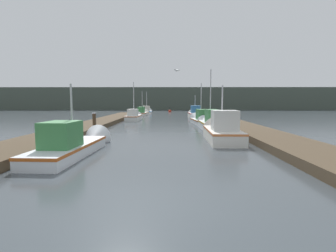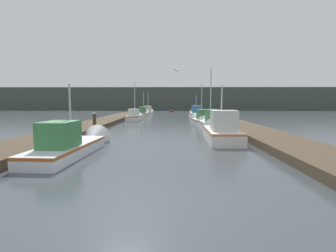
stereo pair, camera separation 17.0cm
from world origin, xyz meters
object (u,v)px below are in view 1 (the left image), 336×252
fishing_boat_4 (134,117)px  mooring_piling_0 (196,111)px  seagull_lead (177,70)px  fishing_boat_1 (221,131)px  mooring_piling_1 (94,123)px  channel_buoy (170,111)px  fishing_boat_3 (200,119)px  fishing_boat_0 (76,143)px  fishing_boat_5 (195,114)px  fishing_boat_7 (147,111)px  fishing_boat_6 (142,113)px  fishing_boat_2 (210,123)px

fishing_boat_4 → mooring_piling_0: bearing=56.3°
seagull_lead → fishing_boat_1: bearing=-109.4°
mooring_piling_1 → channel_buoy: size_ratio=1.26×
fishing_boat_3 → fishing_boat_0: bearing=-120.3°
fishing_boat_4 → fishing_boat_5: bearing=36.3°
mooring_piling_1 → fishing_boat_7: bearing=87.4°
fishing_boat_7 → channel_buoy: (3.92, 5.63, -0.20)m
fishing_boat_5 → fishing_boat_6: fishing_boat_6 is taller
fishing_boat_2 → fishing_boat_7: size_ratio=1.24×
mooring_piling_1 → fishing_boat_2: bearing=16.3°
fishing_boat_2 → fishing_boat_0: bearing=-128.5°
fishing_boat_3 → mooring_piling_1: fishing_boat_3 is taller
fishing_boat_5 → mooring_piling_1: 18.36m
fishing_boat_3 → fishing_boat_6: 15.49m
fishing_boat_5 → mooring_piling_1: (-8.39, -16.33, 0.17)m
fishing_boat_0 → fishing_boat_2: (7.02, 9.24, 0.07)m
fishing_boat_6 → fishing_boat_7: bearing=91.1°
mooring_piling_1 → channel_buoy: bearing=81.0°
fishing_boat_7 → mooring_piling_0: fishing_boat_7 is taller
fishing_boat_3 → channel_buoy: fishing_boat_3 is taller
fishing_boat_4 → mooring_piling_1: size_ratio=3.34×
fishing_boat_3 → fishing_boat_5: size_ratio=1.03×
fishing_boat_0 → fishing_boat_4: fishing_boat_4 is taller
fishing_boat_1 → fishing_boat_7: size_ratio=1.14×
fishing_boat_4 → channel_buoy: fishing_boat_4 is taller
fishing_boat_3 → fishing_boat_7: fishing_boat_3 is taller
fishing_boat_0 → channel_buoy: fishing_boat_0 is taller
fishing_boat_2 → fishing_boat_3: size_ratio=1.05×
fishing_boat_4 → fishing_boat_3: bearing=-27.1°
seagull_lead → fishing_boat_7: bearing=53.8°
fishing_boat_6 → fishing_boat_7: size_ratio=1.17×
fishing_boat_1 → fishing_boat_5: size_ratio=0.99×
fishing_boat_4 → fishing_boat_5: size_ratio=0.87×
fishing_boat_0 → fishing_boat_6: 28.17m
fishing_boat_4 → mooring_piling_0: 13.96m
fishing_boat_5 → fishing_boat_7: size_ratio=1.14×
fishing_boat_0 → fishing_boat_7: bearing=92.7°
mooring_piling_1 → seagull_lead: size_ratio=2.85×
mooring_piling_0 → fishing_boat_5: bearing=-97.4°
fishing_boat_6 → fishing_boat_7: (0.16, 5.55, -0.01)m
fishing_boat_3 → channel_buoy: (-2.95, 24.98, -0.24)m
fishing_boat_0 → fishing_boat_6: size_ratio=1.16×
fishing_boat_4 → fishing_boat_2: bearing=-50.1°
fishing_boat_7 → seagull_lead: bearing=-81.9°
fishing_boat_1 → fishing_boat_2: (0.19, 5.61, -0.04)m
fishing_boat_0 → seagull_lead: 10.24m
fishing_boat_7 → mooring_piling_1: bearing=-94.5°
fishing_boat_1 → seagull_lead: bearing=118.2°
fishing_boat_3 → seagull_lead: bearing=-116.4°
channel_buoy → seagull_lead: size_ratio=2.27×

